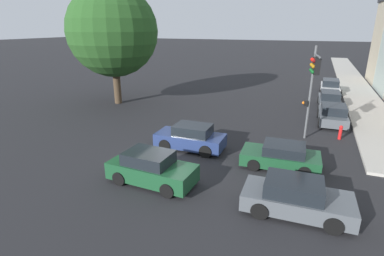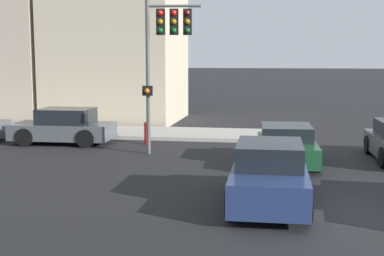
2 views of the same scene
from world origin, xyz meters
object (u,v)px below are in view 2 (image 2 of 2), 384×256
Objects in this scene: traffic_signal at (166,39)px; parked_car_0 at (64,127)px; crossing_car_2 at (269,176)px; crossing_car_3 at (286,145)px; fire_hydrant at (147,132)px.

parked_car_0 is at bearing -117.50° from traffic_signal.
crossing_car_2 is at bearing 24.10° from traffic_signal.
fire_hydrant is (3.02, 5.49, -0.11)m from crossing_car_3.
parked_car_0 is at bearing 96.14° from fire_hydrant.
parked_car_0 is at bearing -109.74° from crossing_car_3.
crossing_car_2 reaches higher than parked_car_0.
fire_hydrant is (0.36, -3.35, -0.19)m from parked_car_0.
crossing_car_2 reaches higher than fire_hydrant.
traffic_signal is at bearing -149.07° from crossing_car_2.
traffic_signal is 5.61m from crossing_car_3.
crossing_car_3 is 4.27× the size of fire_hydrant.
crossing_car_3 is at bearing -118.81° from fire_hydrant.
crossing_car_2 is (-6.12, -3.80, -3.42)m from traffic_signal.
fire_hydrant is at bearing -155.86° from traffic_signal.
fire_hydrant is at bearing -149.06° from crossing_car_2.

